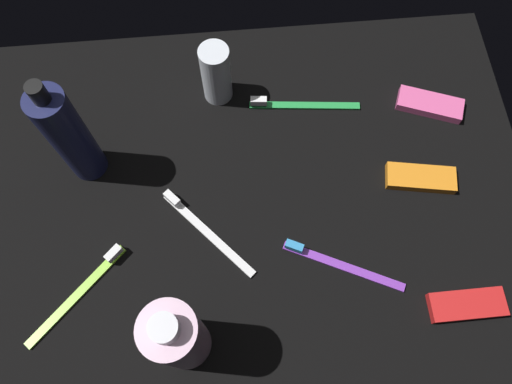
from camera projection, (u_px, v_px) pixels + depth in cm
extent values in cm
cube|color=black|center=(256.00, 201.00, 75.25)|extent=(84.00, 64.00, 1.20)
cylinder|color=#1A1E47|center=(70.00, 137.00, 68.12)|extent=(5.31, 5.31, 18.75)
cylinder|color=black|center=(38.00, 93.00, 58.13)|extent=(2.20, 2.20, 2.80)
cylinder|color=silver|center=(178.00, 337.00, 59.03)|extent=(6.68, 6.68, 16.93)
cylinder|color=silver|center=(164.00, 328.00, 50.15)|extent=(3.20, 3.20, 2.20)
cylinder|color=silver|center=(216.00, 74.00, 76.61)|extent=(4.65, 4.65, 10.96)
cube|color=green|center=(305.00, 105.00, 80.36)|extent=(18.03, 3.02, 0.90)
cube|color=white|center=(259.00, 101.00, 79.42)|extent=(2.70, 1.36, 1.20)
cube|color=purple|center=(343.00, 266.00, 70.42)|extent=(16.75, 8.86, 0.90)
cube|color=#338CCC|center=(294.00, 246.00, 70.43)|extent=(2.82, 2.12, 1.20)
cube|color=#8CD133|center=(76.00, 295.00, 68.87)|extent=(13.64, 13.52, 0.90)
cube|color=white|center=(113.00, 253.00, 70.03)|extent=(2.62, 2.61, 1.20)
cube|color=white|center=(208.00, 233.00, 72.23)|extent=(12.93, 14.19, 0.90)
cube|color=white|center=(172.00, 198.00, 73.15)|extent=(2.56, 2.67, 1.20)
cube|color=#E55999|center=(430.00, 104.00, 80.05)|extent=(11.14, 7.44, 1.50)
cube|color=orange|center=(421.00, 178.00, 75.20)|extent=(10.94, 5.76, 1.50)
cube|color=red|center=(467.00, 305.00, 68.08)|extent=(10.42, 4.06, 1.50)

